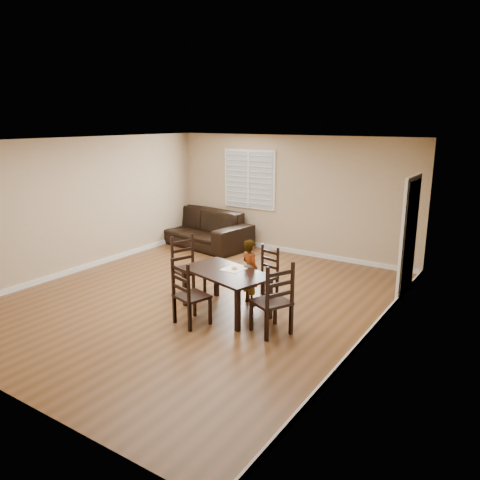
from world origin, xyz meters
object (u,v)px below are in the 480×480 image
dining_table (226,277)px  chair_right (277,303)px  chair_left (185,267)px  chair_near (267,275)px  donut (234,268)px  sofa (196,227)px  child (250,272)px  chair_far (185,297)px

dining_table → chair_right: (1.10, -0.32, -0.10)m
chair_left → chair_near: bearing=-45.6°
donut → sofa: (-3.18, 2.99, -0.28)m
chair_near → child: 0.43m
dining_table → chair_left: (-1.10, 0.31, -0.12)m
chair_far → sofa: 4.88m
chair_far → chair_left: size_ratio=0.98×
chair_right → child: child is taller
chair_far → donut: (0.27, 0.93, 0.25)m
chair_near → sofa: chair_near is taller
chair_near → donut: chair_near is taller
chair_near → sofa: bearing=159.6°
chair_far → chair_left: chair_left is taller
donut → dining_table: bearing=-111.3°
chair_far → donut: size_ratio=10.41×
dining_table → child: size_ratio=1.46×
chair_near → chair_right: 1.50m
chair_far → chair_right: size_ratio=0.94×
chair_right → dining_table: bearing=-80.4°
donut → sofa: bearing=136.7°
dining_table → chair_far: (-0.21, -0.77, -0.13)m
chair_right → chair_near: bearing=-119.2°
chair_left → sofa: chair_left is taller
dining_table → sofa: (-3.12, 3.15, -0.17)m
child → chair_near: bearing=-77.0°
chair_far → child: (0.34, 1.29, 0.09)m
chair_far → child: 1.34m
chair_far → chair_left: bearing=-34.6°
chair_left → chair_right: (2.20, -0.62, 0.02)m
dining_table → chair_left: bearing=179.4°
donut → sofa: size_ratio=0.03×
dining_table → chair_far: bearing=-90.1°
dining_table → donut: (0.06, 0.16, 0.11)m
dining_table → child: 0.54m
dining_table → sofa: 4.43m
chair_near → child: bearing=-91.2°
child → chair_left: bearing=37.2°
dining_table → chair_right: chair_right is taller
dining_table → chair_near: size_ratio=1.77×
dining_table → donut: size_ratio=16.50×
chair_near → chair_left: 1.47m
chair_far → sofa: bearing=-37.7°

